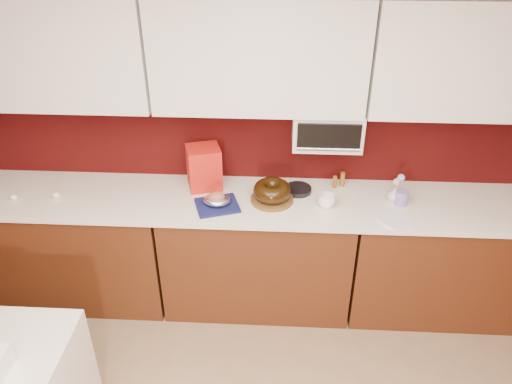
{
  "coord_description": "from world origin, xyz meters",
  "views": [
    {
      "loc": [
        0.15,
        -0.93,
        2.72
      ],
      "look_at": [
        -0.0,
        1.84,
        1.02
      ],
      "focal_mm": 35.0,
      "sensor_mm": 36.0,
      "label": 1
    }
  ],
  "objects_px": {
    "coffee_mug": "(327,200)",
    "blue_jar": "(402,198)",
    "toaster_oven": "(327,127)",
    "flower_vase": "(395,193)",
    "foil_ham_nest": "(217,200)",
    "pandoro_box": "(204,167)",
    "bundt_cake": "(272,191)"
  },
  "relations": [
    {
      "from": "pandoro_box",
      "to": "flower_vase",
      "type": "distance_m",
      "value": 1.32
    },
    {
      "from": "toaster_oven",
      "to": "foil_ham_nest",
      "type": "bearing_deg",
      "value": -159.1
    },
    {
      "from": "foil_ham_nest",
      "to": "flower_vase",
      "type": "height_order",
      "value": "flower_vase"
    },
    {
      "from": "bundt_cake",
      "to": "foil_ham_nest",
      "type": "relative_size",
      "value": 1.46
    },
    {
      "from": "flower_vase",
      "to": "bundt_cake",
      "type": "bearing_deg",
      "value": -176.64
    },
    {
      "from": "toaster_oven",
      "to": "flower_vase",
      "type": "xyz_separation_m",
      "value": [
        0.48,
        -0.13,
        -0.42
      ]
    },
    {
      "from": "foil_ham_nest",
      "to": "flower_vase",
      "type": "bearing_deg",
      "value": 6.79
    },
    {
      "from": "coffee_mug",
      "to": "foil_ham_nest",
      "type": "bearing_deg",
      "value": -176.74
    },
    {
      "from": "foil_ham_nest",
      "to": "coffee_mug",
      "type": "xyz_separation_m",
      "value": [
        0.72,
        0.04,
        -0.0
      ]
    },
    {
      "from": "blue_jar",
      "to": "coffee_mug",
      "type": "bearing_deg",
      "value": -173.35
    },
    {
      "from": "bundt_cake",
      "to": "blue_jar",
      "type": "height_order",
      "value": "bundt_cake"
    },
    {
      "from": "bundt_cake",
      "to": "coffee_mug",
      "type": "distance_m",
      "value": 0.37
    },
    {
      "from": "blue_jar",
      "to": "pandoro_box",
      "type": "bearing_deg",
      "value": 173.06
    },
    {
      "from": "pandoro_box",
      "to": "blue_jar",
      "type": "bearing_deg",
      "value": -24.0
    },
    {
      "from": "foil_ham_nest",
      "to": "pandoro_box",
      "type": "bearing_deg",
      "value": 114.21
    },
    {
      "from": "blue_jar",
      "to": "flower_vase",
      "type": "xyz_separation_m",
      "value": [
        -0.04,
        0.04,
        0.01
      ]
    },
    {
      "from": "bundt_cake",
      "to": "pandoro_box",
      "type": "bearing_deg",
      "value": 160.45
    },
    {
      "from": "toaster_oven",
      "to": "bundt_cake",
      "type": "bearing_deg",
      "value": -152.96
    },
    {
      "from": "blue_jar",
      "to": "flower_vase",
      "type": "distance_m",
      "value": 0.06
    },
    {
      "from": "bundt_cake",
      "to": "flower_vase",
      "type": "bearing_deg",
      "value": 3.36
    },
    {
      "from": "coffee_mug",
      "to": "blue_jar",
      "type": "height_order",
      "value": "coffee_mug"
    },
    {
      "from": "pandoro_box",
      "to": "foil_ham_nest",
      "type": "bearing_deg",
      "value": -82.85
    },
    {
      "from": "flower_vase",
      "to": "pandoro_box",
      "type": "bearing_deg",
      "value": 174.67
    },
    {
      "from": "toaster_oven",
      "to": "foil_ham_nest",
      "type": "relative_size",
      "value": 2.57
    },
    {
      "from": "foil_ham_nest",
      "to": "flower_vase",
      "type": "distance_m",
      "value": 1.2
    },
    {
      "from": "coffee_mug",
      "to": "blue_jar",
      "type": "xyz_separation_m",
      "value": [
        0.5,
        0.06,
        -0.0
      ]
    },
    {
      "from": "bundt_cake",
      "to": "flower_vase",
      "type": "relative_size",
      "value": 2.13
    },
    {
      "from": "bundt_cake",
      "to": "blue_jar",
      "type": "bearing_deg",
      "value": 0.45
    },
    {
      "from": "toaster_oven",
      "to": "blue_jar",
      "type": "relative_size",
      "value": 4.4
    },
    {
      "from": "foil_ham_nest",
      "to": "pandoro_box",
      "type": "relative_size",
      "value": 0.58
    },
    {
      "from": "bundt_cake",
      "to": "pandoro_box",
      "type": "distance_m",
      "value": 0.51
    },
    {
      "from": "toaster_oven",
      "to": "flower_vase",
      "type": "distance_m",
      "value": 0.64
    }
  ]
}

